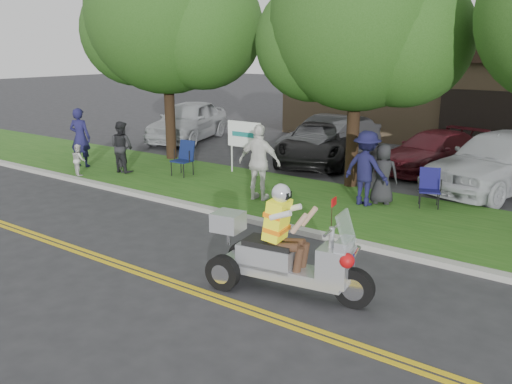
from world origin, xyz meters
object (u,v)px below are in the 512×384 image
Objects in this scene: trike_scooter at (282,255)px; spectator_adult_right at (260,163)px; spectator_adult_left at (80,138)px; spectator_adult_mid at (122,147)px; parked_car_mid at (318,143)px; parked_car_left at (330,138)px; parked_car_far_left at (188,121)px; lawn_chair_a at (184,156)px; lawn_chair_b at (430,185)px; parked_car_right at (433,151)px; parked_car_far_right at (500,160)px.

spectator_adult_right is at bearing 121.11° from trike_scooter.
spectator_adult_mid is (1.74, 0.26, -0.16)m from spectator_adult_left.
parked_car_left is at bearing 63.96° from parked_car_mid.
trike_scooter is 0.60× the size of parked_car_left.
lawn_chair_a is at bearing -66.18° from parked_car_far_left.
lawn_chair_a is at bearing -158.65° from spectator_adult_mid.
lawn_chair_a is 7.02m from parked_car_far_left.
lawn_chair_b is at bearing 77.82° from trike_scooter.
spectator_adult_right is 6.23m from parked_car_left.
trike_scooter reaches higher than lawn_chair_a.
parked_car_right is at bearing -167.23° from spectator_adult_left.
spectator_adult_left is 8.07m from parked_car_mid.
parked_car_far_left is (-1.08, 6.35, -0.21)m from spectator_adult_left.
parked_car_left is at bearing 105.79° from trike_scooter.
parked_car_far_left is (-2.82, 6.09, -0.05)m from spectator_adult_mid.
spectator_adult_mid is at bearing -121.75° from parked_car_left.
spectator_adult_right reaches higher than spectator_adult_mid.
parked_car_right is (3.59, 0.43, -0.14)m from parked_car_left.
parked_car_far_left is at bearing -177.40° from parked_car_left.
parked_car_far_left is at bearing 130.00° from trike_scooter.
trike_scooter is 1.76× the size of spectator_adult_mid.
lawn_chair_a is 9.25m from parked_car_far_right.
parked_car_far_left is (-4.70, 5.21, 0.16)m from lawn_chair_a.
spectator_adult_mid is 5.43m from spectator_adult_right.
spectator_adult_right is (7.16, 0.22, 0.01)m from spectator_adult_left.
lawn_chair_a is (-6.94, 5.00, 0.06)m from trike_scooter.
spectator_adult_mid reaches higher than parked_car_right.
spectator_adult_left is at bearing 5.16° from spectator_adult_mid.
parked_car_far_right is (2.41, -1.53, 0.25)m from parked_car_right.
spectator_adult_left is 0.38× the size of parked_car_mid.
trike_scooter is at bearing -69.54° from parked_car_right.
trike_scooter is 6.14m from lawn_chair_b.
spectator_adult_right reaches higher than lawn_chair_b.
lawn_chair_b is 0.22× the size of parked_car_right.
parked_car_mid is 3.86m from parked_car_right.
parked_car_far_left is 1.00× the size of parked_car_mid.
parked_car_mid is (5.84, 5.55, -0.38)m from spectator_adult_left.
parked_car_mid is (-0.08, -0.76, -0.08)m from parked_car_left.
trike_scooter is 9.75m from spectator_adult_mid.
parked_car_far_left is at bearing -46.68° from spectator_adult_right.
spectator_adult_left is at bearing 151.16° from trike_scooter.
spectator_adult_mid is 7.36m from parked_car_left.
spectator_adult_mid is 0.31× the size of parked_car_far_right.
spectator_adult_left is 0.99× the size of spectator_adult_right.
trike_scooter is 0.56× the size of parked_car_mid.
lawn_chair_b is 6.44m from parked_car_left.
parked_car_far_left is at bearing 128.81° from lawn_chair_a.
spectator_adult_right reaches higher than parked_car_far_left.
spectator_adult_right is at bearing -95.03° from parked_car_right.
spectator_adult_mid is at bearing -83.39° from parked_car_far_left.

